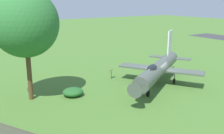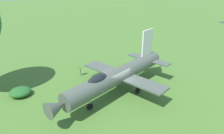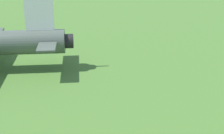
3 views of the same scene
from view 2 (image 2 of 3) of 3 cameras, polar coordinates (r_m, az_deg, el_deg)
ground_plane at (r=20.58m, az=1.71°, el=-7.17°), size 200.00×200.00×0.00m
display_jet at (r=19.41m, az=1.10°, el=-2.68°), size 9.86×13.26×5.54m
shrub_near_fence at (r=21.80m, az=-24.23°, el=-6.35°), size 1.93×2.03×0.81m
info_plaque at (r=23.85m, az=-8.82°, el=-0.58°), size 0.54×0.68×1.14m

